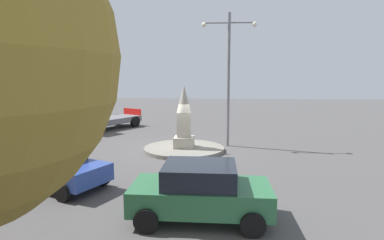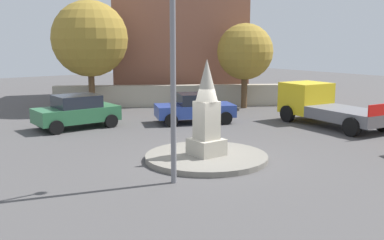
% 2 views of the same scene
% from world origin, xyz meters
% --- Properties ---
extents(ground_plane, '(80.00, 80.00, 0.00)m').
position_xyz_m(ground_plane, '(0.00, 0.00, 0.00)').
color(ground_plane, '#4F4C4C').
extents(traffic_island, '(4.27, 4.27, 0.19)m').
position_xyz_m(traffic_island, '(0.00, 0.00, 0.10)').
color(traffic_island, gray).
rests_on(traffic_island, ground).
extents(monument, '(1.04, 1.04, 3.32)m').
position_xyz_m(monument, '(0.00, 0.00, 1.69)').
color(monument, '#B2AA99').
rests_on(monument, traffic_island).
extents(streetlamp, '(3.01, 0.28, 7.37)m').
position_xyz_m(streetlamp, '(-2.35, -1.40, 4.44)').
color(streetlamp, slate).
rests_on(streetlamp, ground).
extents(car_green_parked_right, '(3.82, 2.06, 1.57)m').
position_xyz_m(car_green_parked_right, '(-1.30, 8.21, 0.81)').
color(car_green_parked_right, '#2D6B42').
rests_on(car_green_parked_right, ground).
extents(car_blue_near_island, '(4.28, 3.17, 1.48)m').
position_xyz_m(car_blue_near_island, '(4.02, 5.95, 0.75)').
color(car_blue_near_island, '#2D479E').
rests_on(car_blue_near_island, ground).
extents(truck_orange_waiting, '(4.34, 5.60, 2.24)m').
position_xyz_m(truck_orange_waiting, '(6.86, -5.84, 1.03)').
color(truck_orange_waiting, orange).
rests_on(truck_orange_waiting, ground).
extents(truck_yellow_passing, '(2.94, 5.86, 1.98)m').
position_xyz_m(truck_yellow_passing, '(8.81, 1.79, 0.96)').
color(truck_yellow_passing, yellow).
rests_on(truck_yellow_passing, ground).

